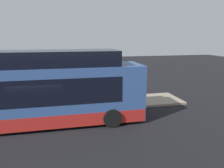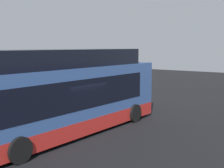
{
  "view_description": "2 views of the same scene",
  "coord_description": "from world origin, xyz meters",
  "px_view_note": "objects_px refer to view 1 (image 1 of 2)",
  "views": [
    {
      "loc": [
        1.35,
        -11.87,
        4.81
      ],
      "look_at": [
        4.26,
        0.79,
        1.97
      ],
      "focal_mm": 35.0,
      "sensor_mm": 36.0,
      "label": 1
    },
    {
      "loc": [
        -10.67,
        -10.22,
        4.23
      ],
      "look_at": [
        4.26,
        0.79,
        1.97
      ],
      "focal_mm": 50.0,
      "sensor_mm": 36.0,
      "label": 2
    }
  ],
  "objects_px": {
    "suitcase": "(77,104)",
    "passenger_waiting": "(84,94)",
    "passenger_boarding": "(74,92)",
    "sign_post": "(7,85)",
    "passenger_with_bags": "(69,89)",
    "trash_bin": "(25,105)",
    "bus_lead": "(32,92)"
  },
  "relations": [
    {
      "from": "sign_post",
      "to": "passenger_with_bags",
      "type": "bearing_deg",
      "value": 9.01
    },
    {
      "from": "sign_post",
      "to": "trash_bin",
      "type": "bearing_deg",
      "value": -35.24
    },
    {
      "from": "suitcase",
      "to": "passenger_with_bags",
      "type": "bearing_deg",
      "value": 101.65
    },
    {
      "from": "bus_lead",
      "to": "passenger_boarding",
      "type": "relative_size",
      "value": 7.32
    },
    {
      "from": "passenger_boarding",
      "to": "passenger_waiting",
      "type": "bearing_deg",
      "value": 29.97
    },
    {
      "from": "passenger_waiting",
      "to": "suitcase",
      "type": "xyz_separation_m",
      "value": [
        -0.51,
        -0.4,
        -0.51
      ]
    },
    {
      "from": "passenger_boarding",
      "to": "trash_bin",
      "type": "xyz_separation_m",
      "value": [
        -3.2,
        -0.34,
        -0.58
      ]
    },
    {
      "from": "passenger_waiting",
      "to": "sign_post",
      "type": "bearing_deg",
      "value": -166.48
    },
    {
      "from": "passenger_waiting",
      "to": "passenger_with_bags",
      "type": "distance_m",
      "value": 1.96
    },
    {
      "from": "bus_lead",
      "to": "sign_post",
      "type": "relative_size",
      "value": 4.95
    },
    {
      "from": "passenger_with_bags",
      "to": "bus_lead",
      "type": "bearing_deg",
      "value": 147.07
    },
    {
      "from": "passenger_with_bags",
      "to": "passenger_waiting",
      "type": "bearing_deg",
      "value": -155.27
    },
    {
      "from": "passenger_waiting",
      "to": "sign_post",
      "type": "xyz_separation_m",
      "value": [
        -4.97,
        1.08,
        0.67
      ]
    },
    {
      "from": "bus_lead",
      "to": "passenger_waiting",
      "type": "bearing_deg",
      "value": 34.33
    },
    {
      "from": "passenger_waiting",
      "to": "passenger_with_bags",
      "type": "xyz_separation_m",
      "value": [
        -0.95,
        1.72,
        0.03
      ]
    },
    {
      "from": "passenger_boarding",
      "to": "passenger_with_bags",
      "type": "xyz_separation_m",
      "value": [
        -0.3,
        1.08,
        -0.01
      ]
    },
    {
      "from": "bus_lead",
      "to": "passenger_with_bags",
      "type": "xyz_separation_m",
      "value": [
        2.08,
        3.78,
        -0.8
      ]
    },
    {
      "from": "bus_lead",
      "to": "passenger_waiting",
      "type": "relative_size",
      "value": 7.36
    },
    {
      "from": "suitcase",
      "to": "passenger_waiting",
      "type": "bearing_deg",
      "value": 38.27
    },
    {
      "from": "passenger_with_bags",
      "to": "passenger_boarding",
      "type": "bearing_deg",
      "value": -168.75
    },
    {
      "from": "passenger_waiting",
      "to": "trash_bin",
      "type": "relative_size",
      "value": 2.53
    },
    {
      "from": "bus_lead",
      "to": "passenger_boarding",
      "type": "bearing_deg",
      "value": 48.59
    },
    {
      "from": "passenger_waiting",
      "to": "trash_bin",
      "type": "bearing_deg",
      "value": -158.56
    },
    {
      "from": "suitcase",
      "to": "sign_post",
      "type": "bearing_deg",
      "value": 161.63
    },
    {
      "from": "bus_lead",
      "to": "trash_bin",
      "type": "relative_size",
      "value": 18.63
    },
    {
      "from": "bus_lead",
      "to": "passenger_with_bags",
      "type": "distance_m",
      "value": 4.39
    },
    {
      "from": "passenger_with_bags",
      "to": "trash_bin",
      "type": "relative_size",
      "value": 2.55
    },
    {
      "from": "passenger_boarding",
      "to": "trash_bin",
      "type": "relative_size",
      "value": 2.55
    },
    {
      "from": "passenger_waiting",
      "to": "passenger_with_bags",
      "type": "height_order",
      "value": "passenger_with_bags"
    },
    {
      "from": "bus_lead",
      "to": "trash_bin",
      "type": "bearing_deg",
      "value": 109.33
    },
    {
      "from": "bus_lead",
      "to": "passenger_with_bags",
      "type": "bearing_deg",
      "value": 61.19
    },
    {
      "from": "passenger_boarding",
      "to": "trash_bin",
      "type": "distance_m",
      "value": 3.27
    }
  ]
}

